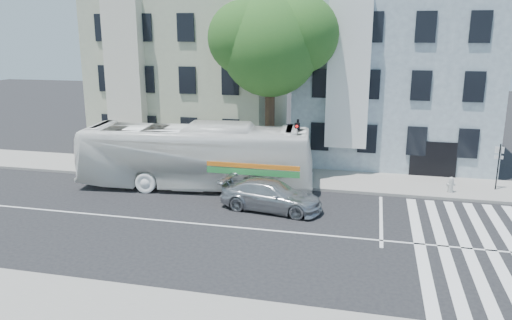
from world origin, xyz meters
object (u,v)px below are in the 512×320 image
(sedan, at_px, (271,195))
(fire_hydrant, at_px, (451,184))
(traffic_signal, at_px, (297,145))
(bus, at_px, (196,156))

(sedan, bearing_deg, fire_hydrant, -54.76)
(sedan, xyz_separation_m, traffic_signal, (0.67, 3.55, 1.76))
(bus, height_order, sedan, bus)
(bus, distance_m, fire_hydrant, 13.61)
(sedan, relative_size, fire_hydrant, 5.93)
(traffic_signal, bearing_deg, bus, 167.82)
(sedan, height_order, traffic_signal, traffic_signal)
(sedan, distance_m, fire_hydrant, 9.75)
(traffic_signal, bearing_deg, fire_hydrant, -16.34)
(sedan, xyz_separation_m, fire_hydrant, (8.72, 4.37, -0.14))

